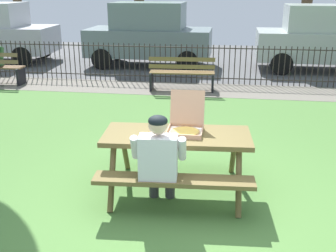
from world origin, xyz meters
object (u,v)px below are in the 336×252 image
(pizza_box_open, at_px, (186,124))
(parked_car_center, at_px, (331,37))
(adult_at_table, at_px, (159,158))
(parked_car_left, at_px, (149,34))
(park_bench_center, at_px, (182,74))
(picnic_table_foreground, at_px, (177,147))

(pizza_box_open, height_order, parked_car_center, parked_car_center)
(adult_at_table, relative_size, parked_car_left, 0.30)
(parked_car_left, height_order, parked_car_center, parked_car_left)
(park_bench_center, bearing_deg, adult_at_table, -86.21)
(pizza_box_open, bearing_deg, adult_at_table, -110.69)
(pizza_box_open, bearing_deg, park_bench_center, 96.87)
(pizza_box_open, relative_size, parked_car_center, 0.11)
(park_bench_center, bearing_deg, parked_car_center, 36.74)
(park_bench_center, xyz_separation_m, parked_car_left, (-1.40, 3.09, 0.59))
(parked_car_left, bearing_deg, park_bench_center, -65.67)
(pizza_box_open, distance_m, adult_at_table, 0.69)
(adult_at_table, distance_m, park_bench_center, 5.70)
(park_bench_center, height_order, parked_car_center, parked_car_center)
(picnic_table_foreground, relative_size, pizza_box_open, 3.80)
(adult_at_table, relative_size, park_bench_center, 0.73)
(park_bench_center, bearing_deg, picnic_table_foreground, -84.32)
(park_bench_center, relative_size, parked_car_left, 0.41)
(park_bench_center, xyz_separation_m, parked_car_center, (4.14, 3.09, 0.59))
(picnic_table_foreground, relative_size, park_bench_center, 1.17)
(park_bench_center, bearing_deg, parked_car_left, 114.33)
(adult_at_table, bearing_deg, parked_car_left, 101.43)
(pizza_box_open, distance_m, parked_car_left, 8.40)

